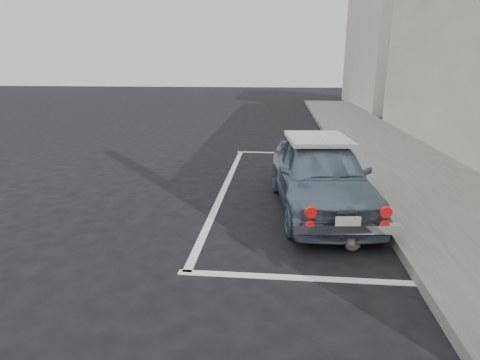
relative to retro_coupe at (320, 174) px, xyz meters
The scene contains 8 objects.
ground 2.24m from the retro_coupe, 115.03° to the right, with size 80.00×80.00×0.00m, color black.
sidewalk 2.36m from the retro_coupe, ahead, with size 2.80×40.00×0.15m, color #62635E.
building_far 19.15m from the retro_coupe, 73.23° to the left, with size 3.50×10.00×8.00m, color beige.
pline_rear 2.56m from the retro_coupe, 99.49° to the right, with size 3.00×0.12×0.01m, color silver.
pline_front 4.61m from the retro_coupe, 95.14° to the left, with size 3.00×0.12×0.01m, color silver.
pline_side 2.19m from the retro_coupe, 149.80° to the left, with size 0.12×7.00×0.01m, color silver.
retro_coupe is the anchor object (origin of this frame).
cat 1.74m from the retro_coupe, 79.15° to the right, with size 0.30×0.43×0.25m.
Camera 1 is at (0.18, -4.81, 2.46)m, focal length 30.00 mm.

